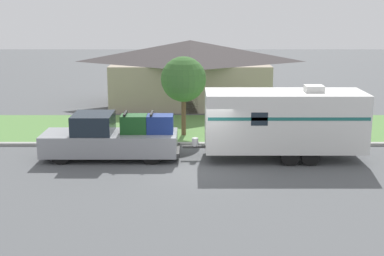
% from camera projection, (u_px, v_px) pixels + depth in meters
% --- Properties ---
extents(ground_plane, '(120.00, 120.00, 0.00)m').
position_uv_depth(ground_plane, '(201.00, 168.00, 22.51)').
color(ground_plane, '#515456').
extents(curb_strip, '(80.00, 0.30, 0.14)m').
position_uv_depth(curb_strip, '(200.00, 144.00, 26.15)').
color(curb_strip, '#999993').
rests_on(curb_strip, ground_plane).
extents(lawn_strip, '(80.00, 7.00, 0.03)m').
position_uv_depth(lawn_strip, '(199.00, 128.00, 29.71)').
color(lawn_strip, '#568442').
rests_on(lawn_strip, ground_plane).
extents(house_across_street, '(11.14, 7.20, 4.37)m').
position_uv_depth(house_across_street, '(189.00, 71.00, 36.40)').
color(house_across_street, gray).
rests_on(house_across_street, ground_plane).
extents(pickup_truck, '(6.08, 2.08, 2.11)m').
position_uv_depth(pickup_truck, '(109.00, 138.00, 23.76)').
color(pickup_truck, black).
rests_on(pickup_truck, ground_plane).
extents(travel_trailer, '(7.98, 2.48, 3.31)m').
position_uv_depth(travel_trailer, '(283.00, 120.00, 23.60)').
color(travel_trailer, black).
rests_on(travel_trailer, ground_plane).
extents(mailbox, '(0.48, 0.20, 1.23)m').
position_uv_depth(mailbox, '(356.00, 121.00, 27.08)').
color(mailbox, brown).
rests_on(mailbox, ground_plane).
extents(tree_in_yard, '(2.34, 2.34, 4.15)m').
position_uv_depth(tree_in_yard, '(182.00, 79.00, 27.50)').
color(tree_in_yard, brown).
rests_on(tree_in_yard, ground_plane).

